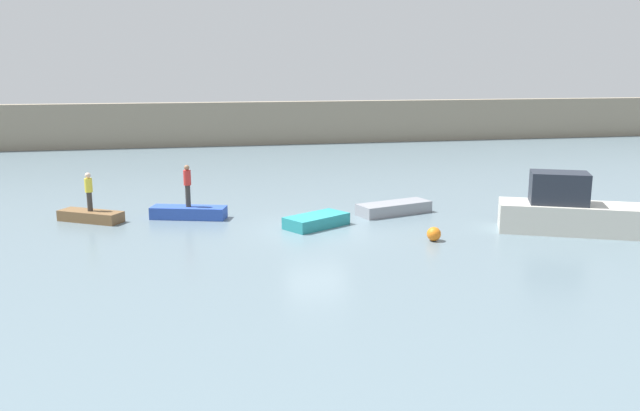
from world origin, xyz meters
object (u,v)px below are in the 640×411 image
person_yellow_shirt (89,190)px  motorboat (575,212)px  mooring_buoy (434,234)px  rowboat_blue (189,212)px  rowboat_teal (316,221)px  person_red_shirt (187,183)px  rowboat_brown (91,216)px  rowboat_grey (394,208)px

person_yellow_shirt → motorboat: bearing=-17.3°
mooring_buoy → rowboat_blue: bearing=147.5°
rowboat_blue → rowboat_teal: (5.13, -2.64, -0.02)m
rowboat_blue → mooring_buoy: (9.04, -5.75, 0.01)m
person_yellow_shirt → person_red_shirt: bearing=-3.9°
motorboat → person_yellow_shirt: size_ratio=3.87×
motorboat → person_red_shirt: (-14.97, 5.68, 0.69)m
person_red_shirt → mooring_buoy: (9.04, -5.75, -1.28)m
rowboat_brown → rowboat_grey: 13.19m
person_yellow_shirt → rowboat_brown: bearing=0.0°
motorboat → mooring_buoy: (-5.94, -0.07, -0.58)m
mooring_buoy → person_red_shirt: bearing=147.5°
motorboat → rowboat_blue: size_ratio=1.97×
rowboat_brown → mooring_buoy: mooring_buoy is taller
motorboat → mooring_buoy: bearing=-179.3°
rowboat_brown → mooring_buoy: 14.45m
motorboat → person_red_shirt: bearing=159.2°
rowboat_grey → motorboat: bearing=-55.1°
rowboat_teal → person_red_shirt: person_red_shirt is taller
rowboat_teal → rowboat_blue: bearing=121.9°
motorboat → rowboat_blue: bearing=159.2°
rowboat_teal → rowboat_grey: (3.90, 1.66, 0.01)m
rowboat_brown → person_red_shirt: bearing=27.6°
mooring_buoy → rowboat_brown: bearing=155.4°
rowboat_blue → rowboat_teal: 5.77m
rowboat_brown → rowboat_grey: (13.13, -1.26, 0.03)m
rowboat_grey → person_yellow_shirt: (-13.13, 1.26, 1.12)m
motorboat → rowboat_teal: bearing=162.8°
rowboat_blue → rowboat_teal: bearing=-9.9°
rowboat_brown → rowboat_blue: rowboat_blue is taller
rowboat_brown → rowboat_teal: rowboat_teal is taller
motorboat → person_red_shirt: motorboat is taller
rowboat_teal → rowboat_grey: 4.24m
rowboat_grey → mooring_buoy: size_ratio=6.30×
person_red_shirt → mooring_buoy: person_red_shirt is taller
rowboat_brown → mooring_buoy: bearing=6.9°
person_yellow_shirt → rowboat_teal: bearing=-17.5°
person_red_shirt → rowboat_grey: bearing=-6.2°
motorboat → rowboat_grey: bearing=141.6°
rowboat_blue → person_red_shirt: person_red_shirt is taller
rowboat_blue → mooring_buoy: size_ratio=6.00×
person_red_shirt → person_yellow_shirt: size_ratio=1.11×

